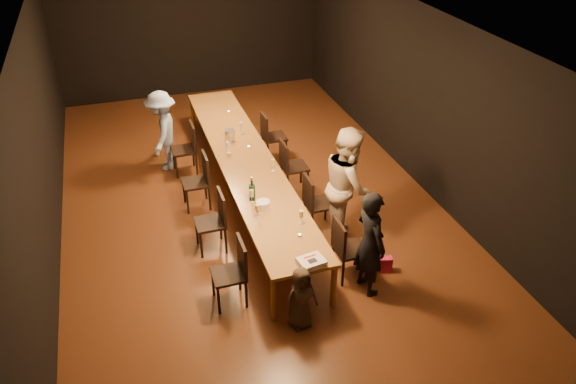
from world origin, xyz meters
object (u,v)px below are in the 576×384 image
object	(u,v)px
chair_right_2	(295,166)
chair_left_3	(184,149)
birthday_cake	(311,262)
woman_tan	(348,185)
chair_left_2	(195,182)
table	(246,161)
chair_left_1	(210,222)
child	(301,298)
chair_right_3	(274,136)
ice_bucket	(230,135)
man_blue	(163,131)
chair_left_0	(228,274)
woman_birthday	(370,243)
chair_right_1	(320,203)
champagne_bottle	(252,189)
plate_stack	(263,205)
chair_right_0	(351,248)

from	to	relation	value
chair_right_2	chair_left_3	bearing A→B (deg)	-125.22
chair_left_3	birthday_cake	world-z (taller)	chair_left_3
woman_tan	chair_left_2	bearing A→B (deg)	69.81
table	chair_left_1	world-z (taller)	chair_left_1
chair_left_3	child	xyz separation A→B (m)	(0.74, -4.28, -0.03)
chair_right_3	ice_bucket	distance (m)	1.11
table	man_blue	xyz separation A→B (m)	(-1.15, 1.50, 0.04)
chair_left_0	woman_birthday	bearing A→B (deg)	-99.91
chair_left_0	woman_birthday	world-z (taller)	woman_birthday
table	child	xyz separation A→B (m)	(-0.11, -3.08, -0.27)
chair_right_1	champagne_bottle	distance (m)	1.16
table	champagne_bottle	world-z (taller)	champagne_bottle
table	chair_right_3	bearing A→B (deg)	54.69
plate_stack	chair_left_2	bearing A→B (deg)	115.99
chair_right_3	woman_birthday	distance (m)	3.93
chair_right_1	chair_right_3	distance (m)	2.40
chair_right_3	plate_stack	size ratio (longest dim) A/B	4.71
chair_right_3	chair_left_0	xyz separation A→B (m)	(-1.70, -3.60, 0.00)
table	chair_right_2	distance (m)	0.88
chair_right_0	ice_bucket	xyz separation A→B (m)	(-0.94, 3.14, 0.38)
plate_stack	chair_right_3	bearing A→B (deg)	70.12
chair_right_2	woman_birthday	xyz separation A→B (m)	(0.11, -2.72, 0.29)
chair_right_3	chair_left_2	distance (m)	2.08
chair_left_0	chair_left_2	bearing A→B (deg)	0.00
chair_left_1	chair_right_2	bearing A→B (deg)	-54.78
child	birthday_cake	distance (m)	0.46
plate_stack	woman_birthday	bearing A→B (deg)	-48.47
chair_left_0	chair_right_0	bearing A→B (deg)	-90.00
chair_left_2	man_blue	xyz separation A→B (m)	(-0.30, 1.50, 0.27)
birthday_cake	chair_left_3	bearing A→B (deg)	94.05
chair_left_3	ice_bucket	xyz separation A→B (m)	(0.76, -0.46, 0.38)
chair_left_1	ice_bucket	world-z (taller)	ice_bucket
chair_left_3	champagne_bottle	world-z (taller)	champagne_bottle
table	ice_bucket	world-z (taller)	ice_bucket
chair_right_1	champagne_bottle	world-z (taller)	champagne_bottle
chair_left_0	chair_left_3	size ratio (longest dim) A/B	1.00
chair_right_2	plate_stack	size ratio (longest dim) A/B	4.71
chair_right_3	ice_bucket	world-z (taller)	ice_bucket
chair_left_0	child	size ratio (longest dim) A/B	1.07
chair_right_0	chair_left_0	world-z (taller)	same
chair_left_3	woman_birthday	world-z (taller)	woman_birthday
woman_birthday	chair_left_3	bearing A→B (deg)	16.96
chair_right_3	chair_right_0	bearing A→B (deg)	-0.00
birthday_cake	ice_bucket	world-z (taller)	ice_bucket
chair_left_3	child	distance (m)	4.35
man_blue	ice_bucket	xyz separation A→B (m)	(1.06, -0.76, 0.11)
man_blue	ice_bucket	size ratio (longest dim) A/B	7.58
chair_right_3	champagne_bottle	bearing A→B (deg)	-23.54
chair_right_3	child	bearing A→B (deg)	-12.57
chair_left_0	chair_left_1	xyz separation A→B (m)	(0.00, 1.20, 0.00)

